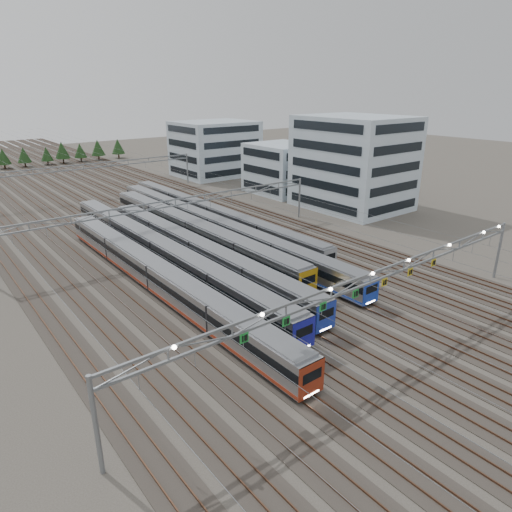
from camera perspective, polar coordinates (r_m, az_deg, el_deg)
ground at (r=50.06m, az=13.37°, el=-10.42°), size 400.00×400.00×0.00m
track_bed at (r=132.66m, az=-22.52°, el=8.64°), size 54.00×260.00×5.42m
train_a at (r=60.36m, az=-12.21°, el=-2.48°), size 2.94×56.74×3.83m
train_b at (r=69.04m, az=-11.91°, el=0.56°), size 3.02×61.79×3.94m
train_c at (r=68.31m, az=-7.31°, el=0.58°), size 2.95×52.58×3.85m
train_d at (r=77.52m, az=-7.78°, el=3.08°), size 3.14×55.21×4.10m
train_e at (r=80.30m, az=-5.23°, el=3.65°), size 2.84×68.69×3.70m
train_f at (r=88.66m, az=-5.41°, el=5.19°), size 2.68×61.71×3.48m
gantry_near at (r=46.78m, az=14.15°, el=-3.01°), size 56.36×0.61×8.08m
gantry_mid at (r=76.75m, az=-10.00°, el=5.96°), size 56.36×0.36×8.00m
gantry_far at (r=117.64m, az=-20.71°, el=9.97°), size 56.36×0.36×8.00m
depot_bldg_south at (r=102.14m, az=12.08°, el=11.31°), size 18.00×22.00×19.45m
depot_bldg_mid at (r=115.61m, az=3.36°, el=10.87°), size 14.00×16.00×11.97m
depot_bldg_north at (r=139.39m, az=-5.14°, el=13.23°), size 22.00×18.00×15.63m
treeline at (r=170.56m, az=-29.03°, el=10.92°), size 81.20×5.60×7.02m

